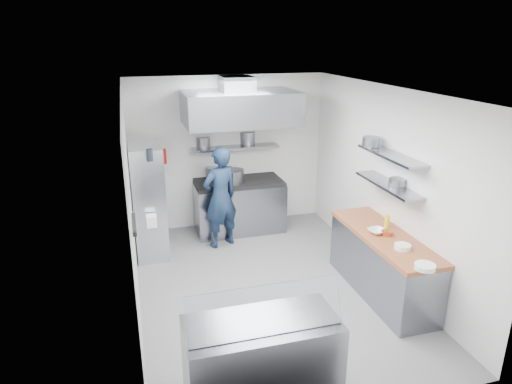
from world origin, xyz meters
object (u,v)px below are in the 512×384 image
object	(u,v)px
gas_range	(239,207)
chef	(220,197)
display_case	(262,359)
wire_rack	(149,200)

from	to	relation	value
gas_range	chef	distance (m)	0.84
gas_range	display_case	bearing A→B (deg)	-100.71
chef	wire_rack	distance (m)	1.17
gas_range	wire_rack	bearing A→B (deg)	-162.27
gas_range	chef	xyz separation A→B (m)	(-0.46, -0.56, 0.43)
wire_rack	gas_range	bearing A→B (deg)	17.73
chef	display_case	xyz separation A→B (m)	(-0.32, -3.54, -0.45)
gas_range	display_case	distance (m)	4.17
gas_range	display_case	size ratio (longest dim) A/B	1.07
gas_range	chef	size ratio (longest dim) A/B	0.91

